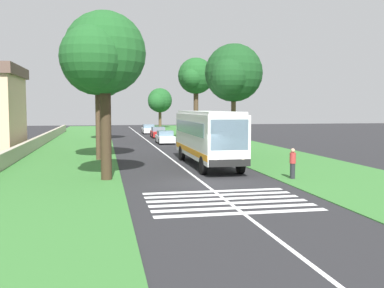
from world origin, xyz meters
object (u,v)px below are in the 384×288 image
object	(u,v)px
roadside_tree_right_0	(232,75)
roadside_tree_left_0	(95,62)
roadside_tree_right_2	(159,101)
utility_pole	(106,109)
trailing_car_0	(165,137)
pedestrian	(293,163)
coach_bus	(207,135)
trailing_car_2	(148,129)
roadside_tree_left_1	(102,56)
roadside_tree_left_2	(102,79)
roadside_tree_right_1	(195,77)
trailing_car_1	(158,133)

from	to	relation	value
roadside_tree_right_0	roadside_tree_left_0	bearing A→B (deg)	91.54
roadside_tree_right_2	utility_pole	size ratio (longest dim) A/B	1.04
trailing_car_0	pedestrian	world-z (taller)	pedestrian
trailing_car_0	pedestrian	size ratio (longest dim) A/B	2.54
coach_bus	roadside_tree_right_2	size ratio (longest dim) A/B	1.45
trailing_car_2	utility_pole	world-z (taller)	utility_pole
roadside_tree_left_1	utility_pole	xyz separation A→B (m)	(13.92, -0.27, -2.85)
roadside_tree_left_2	trailing_car_2	bearing A→B (deg)	-26.33
roadside_tree_left_2	roadside_tree_right_0	xyz separation A→B (m)	(-19.89, -10.27, -0.80)
trailing_car_2	roadside_tree_left_0	size ratio (longest dim) A/B	0.42
trailing_car_0	roadside_tree_right_1	world-z (taller)	roadside_tree_right_1
roadside_tree_left_1	roadside_tree_right_2	distance (m)	62.89
coach_bus	trailing_car_2	world-z (taller)	coach_bus
trailing_car_1	roadside_tree_left_1	xyz separation A→B (m)	(-34.20, 7.10, 6.07)
trailing_car_2	roadside_tree_right_1	size ratio (longest dim) A/B	0.43
pedestrian	roadside_tree_right_0	bearing A→B (deg)	0.47
roadside_tree_right_1	roadside_tree_left_1	bearing A→B (deg)	159.38
roadside_tree_left_0	utility_pole	distance (m)	5.47
roadside_tree_right_0	roadside_tree_right_2	world-z (taller)	roadside_tree_right_0
utility_pole	roadside_tree_left_1	bearing A→B (deg)	178.88
roadside_tree_left_2	roadside_tree_right_1	bearing A→B (deg)	-90.67
roadside_tree_right_1	roadside_tree_right_2	xyz separation A→B (m)	(32.10, 0.59, -2.50)
trailing_car_0	roadside_tree_right_0	distance (m)	15.95
trailing_car_2	roadside_tree_left_2	bearing A→B (deg)	153.67
coach_bus	roadside_tree_right_2	xyz separation A→B (m)	(57.10, -3.69, 3.08)
trailing_car_1	roadside_tree_right_1	distance (m)	9.26
trailing_car_1	roadside_tree_left_2	xyz separation A→B (m)	(-4.21, 7.16, 6.74)
roadside_tree_left_2	roadside_tree_right_1	distance (m)	11.30
utility_pole	roadside_tree_left_0	bearing A→B (deg)	169.20
trailing_car_1	utility_pole	xyz separation A→B (m)	(-20.28, 6.83, 3.22)
coach_bus	roadside_tree_right_2	bearing A→B (deg)	-3.70
roadside_tree_right_0	trailing_car_0	bearing A→B (deg)	13.66
roadside_tree_left_1	roadside_tree_right_1	size ratio (longest dim) A/B	0.90
roadside_tree_left_2	utility_pole	bearing A→B (deg)	-178.81
trailing_car_0	roadside_tree_right_0	xyz separation A→B (m)	(-14.39, -3.50, 5.94)
coach_bus	utility_pole	size ratio (longest dim) A/B	1.51
coach_bus	roadside_tree_left_0	size ratio (longest dim) A/B	1.09
coach_bus	roadside_tree_left_1	size ratio (longest dim) A/B	1.23
trailing_car_1	utility_pole	distance (m)	21.64
roadside_tree_right_1	utility_pole	distance (m)	19.73
utility_pole	roadside_tree_right_0	bearing A→B (deg)	-111.00
trailing_car_0	trailing_car_1	distance (m)	9.71
trailing_car_2	roadside_tree_right_0	xyz separation A→B (m)	(-33.63, -3.47, 5.94)
roadside_tree_right_0	roadside_tree_right_2	distance (m)	51.88
roadside_tree_left_0	roadside_tree_right_2	bearing A→B (deg)	-12.08
trailing_car_1	roadside_tree_left_2	size ratio (longest dim) A/B	0.44
roadside_tree_left_2	roadside_tree_right_2	world-z (taller)	roadside_tree_left_2
trailing_car_2	roadside_tree_right_1	distance (m)	16.21
roadside_tree_left_1	roadside_tree_left_2	bearing A→B (deg)	0.12
roadside_tree_left_2	roadside_tree_right_0	bearing A→B (deg)	-152.69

